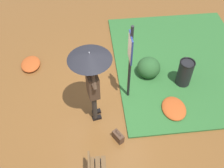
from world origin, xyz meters
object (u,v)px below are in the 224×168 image
at_px(person_with_umbrella, 91,71).
at_px(info_sign_post, 130,56).
at_px(handbag, 118,137).
at_px(trash_bin, 185,73).

distance_m(person_with_umbrella, info_sign_post, 1.05).
bearing_deg(handbag, info_sign_post, -17.97).
distance_m(person_with_umbrella, trash_bin, 2.87).
xyz_separation_m(person_with_umbrella, info_sign_post, (0.48, -0.93, -0.11)).
height_order(handbag, trash_bin, trash_bin).
height_order(person_with_umbrella, info_sign_post, info_sign_post).
distance_m(info_sign_post, trash_bin, 1.92).
distance_m(handbag, trash_bin, 2.58).
bearing_deg(person_with_umbrella, info_sign_post, -62.88).
height_order(person_with_umbrella, trash_bin, person_with_umbrella).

